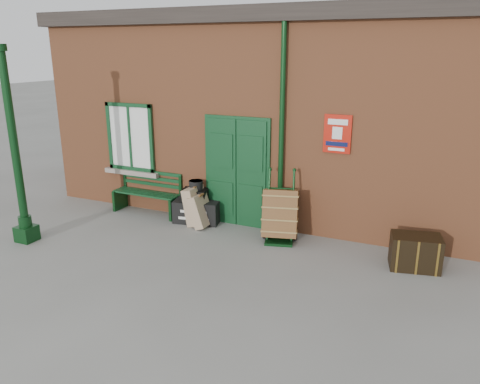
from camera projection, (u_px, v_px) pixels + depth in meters
The scene contains 11 objects.
ground at pixel (219, 253), 8.44m from camera, with size 80.00×80.00×0.00m, color gray.
station_building at pixel (285, 110), 10.86m from camera, with size 10.30×4.30×4.36m.
canopy_column at pixel (18, 170), 8.56m from camera, with size 0.34×0.34×3.61m.
bench at pixel (148, 192), 10.40m from camera, with size 1.57×0.51×0.97m.
houdini_trunk at pixel (197, 211), 9.90m from camera, with size 0.95×0.52×0.48m, color black.
strongbox at pixel (195, 195), 9.82m from camera, with size 0.52×0.38×0.24m, color black.
hatbox at pixel (196, 185), 9.74m from camera, with size 0.29×0.29×0.19m, color black.
suitcase_back at pixel (195, 205), 9.74m from camera, with size 0.22×0.55×0.78m, color tan.
suitcase_front at pixel (201, 211), 9.60m from camera, with size 0.20×0.50×0.66m, color tan.
porter_trolley at pixel (280, 214), 8.87m from camera, with size 0.81×0.85×1.34m.
dark_trunk at pixel (415, 252), 7.78m from camera, with size 0.80×0.52×0.57m, color black.
Camera 1 is at (3.52, -6.92, 3.52)m, focal length 35.00 mm.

